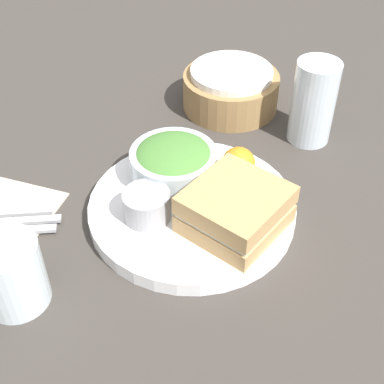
# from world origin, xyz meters

# --- Properties ---
(ground_plane) EXTENTS (4.00, 4.00, 0.00)m
(ground_plane) POSITION_xyz_m (0.00, 0.00, 0.00)
(ground_plane) COLOR #3D3833
(plate) EXTENTS (0.28, 0.28, 0.02)m
(plate) POSITION_xyz_m (0.00, 0.00, 0.01)
(plate) COLOR white
(plate) RESTS_ON ground_plane
(sandwich) EXTENTS (0.15, 0.15, 0.06)m
(sandwich) POSITION_xyz_m (0.07, -0.02, 0.05)
(sandwich) COLOR tan
(sandwich) RESTS_ON plate
(salad_bowl) EXTENTS (0.12, 0.12, 0.06)m
(salad_bowl) POSITION_xyz_m (-0.04, 0.04, 0.05)
(salad_bowl) COLOR silver
(salad_bowl) RESTS_ON plate
(dressing_cup) EXTENTS (0.06, 0.06, 0.04)m
(dressing_cup) POSITION_xyz_m (-0.05, -0.04, 0.04)
(dressing_cup) COLOR #99999E
(dressing_cup) RESTS_ON plate
(orange_wedge) EXTENTS (0.05, 0.05, 0.05)m
(orange_wedge) POSITION_xyz_m (0.04, 0.07, 0.05)
(orange_wedge) COLOR orange
(orange_wedge) RESTS_ON plate
(drink_glass) EXTENTS (0.07, 0.07, 0.14)m
(drink_glass) POSITION_xyz_m (0.12, 0.23, 0.07)
(drink_glass) COLOR silver
(drink_glass) RESTS_ON ground_plane
(bread_basket) EXTENTS (0.17, 0.17, 0.07)m
(bread_basket) POSITION_xyz_m (-0.02, 0.28, 0.04)
(bread_basket) COLOR #997547
(bread_basket) RESTS_ON ground_plane
(water_glass) EXTENTS (0.08, 0.08, 0.09)m
(water_glass) POSITION_xyz_m (-0.15, -0.20, 0.04)
(water_glass) COLOR silver
(water_glass) RESTS_ON ground_plane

